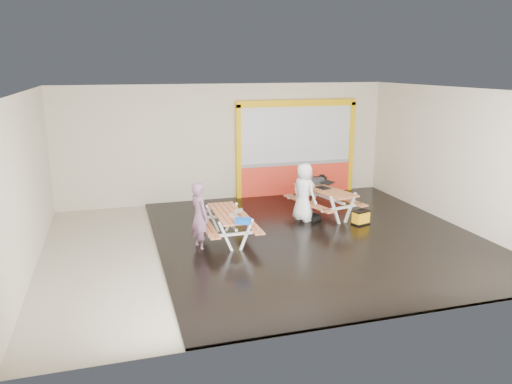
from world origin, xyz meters
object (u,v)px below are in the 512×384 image
object	(u,v)px
picnic_table_right	(325,196)
toolbox	(317,181)
dark_case	(313,217)
blue_pouch	(243,221)
fluke_bag	(361,218)
laptop_left	(235,214)
picnic_table_left	(229,219)
backpack	(322,182)
laptop_right	(325,186)
person_right	(304,192)
person_left	(200,216)

from	to	relation	value
picnic_table_right	toolbox	bearing A→B (deg)	89.33
toolbox	dark_case	world-z (taller)	toolbox
blue_pouch	fluke_bag	distance (m)	3.62
picnic_table_right	fluke_bag	size ratio (longest dim) A/B	4.67
laptop_left	fluke_bag	size ratio (longest dim) A/B	0.75
picnic_table_left	backpack	xyz separation A→B (m)	(3.29, 2.18, 0.17)
laptop_right	toolbox	distance (m)	0.47
backpack	dark_case	size ratio (longest dim) A/B	1.18
picnic_table_right	person_right	distance (m)	0.79
person_left	laptop_left	bearing A→B (deg)	-111.26
picnic_table_right	fluke_bag	xyz separation A→B (m)	(0.60, -0.96, -0.38)
picnic_table_left	picnic_table_right	bearing A→B (deg)	21.62
blue_pouch	person_left	bearing A→B (deg)	142.56
blue_pouch	toolbox	bearing A→B (deg)	42.92
blue_pouch	fluke_bag	bearing A→B (deg)	17.48
blue_pouch	toolbox	world-z (taller)	toolbox
picnic_table_right	blue_pouch	xyz separation A→B (m)	(-2.82, -2.03, 0.17)
picnic_table_right	laptop_right	world-z (taller)	laptop_right
blue_pouch	dark_case	world-z (taller)	blue_pouch
person_right	laptop_right	bearing A→B (deg)	-84.90
picnic_table_left	dark_case	world-z (taller)	picnic_table_left
picnic_table_left	laptop_right	distance (m)	3.26
picnic_table_left	person_left	bearing A→B (deg)	-161.99
backpack	picnic_table_right	bearing A→B (deg)	-109.43
picnic_table_right	backpack	xyz separation A→B (m)	(0.36, 1.01, 0.12)
person_right	laptop_left	size ratio (longest dim) A/B	4.25
backpack	fluke_bag	bearing A→B (deg)	-83.05
toolbox	fluke_bag	world-z (taller)	toolbox
picnic_table_left	laptop_right	bearing A→B (deg)	23.46
picnic_table_right	person_left	bearing A→B (deg)	-159.08
backpack	laptop_left	bearing A→B (deg)	-142.58
fluke_bag	picnic_table_left	bearing A→B (deg)	-176.62
laptop_left	backpack	world-z (taller)	backpack
picnic_table_right	dark_case	bearing A→B (deg)	-148.57
toolbox	backpack	world-z (taller)	toolbox
laptop_left	laptop_right	distance (m)	3.28
picnic_table_left	blue_pouch	distance (m)	0.90
picnic_table_right	fluke_bag	bearing A→B (deg)	-58.00
person_left	laptop_left	size ratio (longest dim) A/B	4.35
person_left	backpack	bearing A→B (deg)	-77.55
blue_pouch	dark_case	bearing A→B (deg)	36.50
person_right	toolbox	bearing A→B (deg)	-62.48
picnic_table_right	person_left	xyz separation A→B (m)	(-3.65, -1.40, 0.16)
backpack	fluke_bag	world-z (taller)	backpack
picnic_table_left	toolbox	xyz separation A→B (m)	(2.94, 1.76, 0.33)
laptop_left	laptop_right	world-z (taller)	laptop_right
picnic_table_right	blue_pouch	world-z (taller)	blue_pouch
laptop_left	blue_pouch	bearing A→B (deg)	-87.94
picnic_table_left	dark_case	bearing A→B (deg)	19.80
person_left	backpack	distance (m)	4.67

